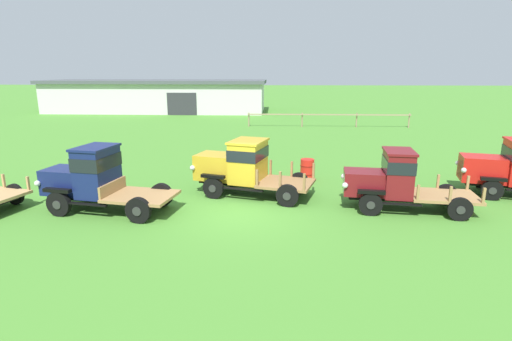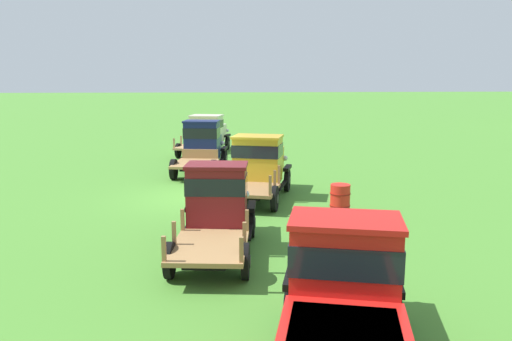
# 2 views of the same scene
# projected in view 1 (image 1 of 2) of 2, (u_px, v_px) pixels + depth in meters

# --- Properties ---
(ground_plane) EXTENTS (240.00, 240.00, 0.00)m
(ground_plane) POSITION_uv_depth(u_px,v_px,m) (243.00, 214.00, 13.63)
(ground_plane) COLOR #47842D
(farm_shed) EXTENTS (25.29, 7.97, 3.65)m
(farm_shed) POSITION_uv_depth(u_px,v_px,m) (157.00, 96.00, 46.64)
(farm_shed) COLOR silver
(farm_shed) RESTS_ON ground
(paddock_fence) EXTENTS (13.84, 0.32, 1.20)m
(paddock_fence) POSITION_uv_depth(u_px,v_px,m) (329.00, 117.00, 34.04)
(paddock_fence) COLOR #997F60
(paddock_fence) RESTS_ON ground
(vintage_truck_second_in_line) EXTENTS (4.87, 2.47, 2.27)m
(vintage_truck_second_in_line) POSITION_uv_depth(u_px,v_px,m) (95.00, 178.00, 13.75)
(vintage_truck_second_in_line) COLOR black
(vintage_truck_second_in_line) RESTS_ON ground
(vintage_truck_midrow_center) EXTENTS (4.92, 2.95, 2.17)m
(vintage_truck_midrow_center) POSITION_uv_depth(u_px,v_px,m) (242.00, 166.00, 15.53)
(vintage_truck_midrow_center) COLOR black
(vintage_truck_midrow_center) RESTS_ON ground
(vintage_truck_far_side) EXTENTS (4.67, 2.19, 2.12)m
(vintage_truck_far_side) POSITION_uv_depth(u_px,v_px,m) (394.00, 180.00, 13.82)
(vintage_truck_far_side) COLOR black
(vintage_truck_far_side) RESTS_ON ground
(oil_drum_beside_row) EXTENTS (0.63, 0.63, 0.93)m
(oil_drum_beside_row) POSITION_uv_depth(u_px,v_px,m) (307.00, 169.00, 17.74)
(oil_drum_beside_row) COLOR red
(oil_drum_beside_row) RESTS_ON ground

